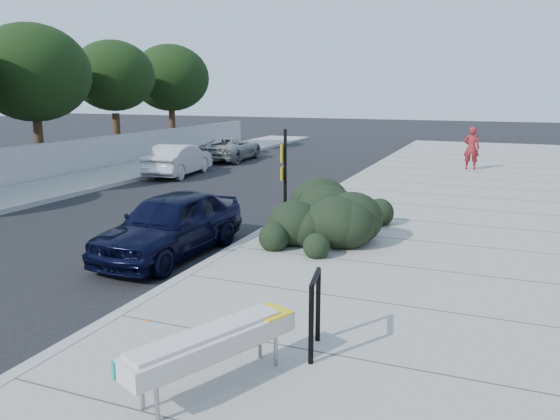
{
  "coord_description": "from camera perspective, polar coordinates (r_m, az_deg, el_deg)",
  "views": [
    {
      "loc": [
        5.24,
        -8.29,
        3.5
      ],
      "look_at": [
        0.98,
        2.27,
        1.0
      ],
      "focal_mm": 35.0,
      "sensor_mm": 36.0,
      "label": 1
    }
  ],
  "objects": [
    {
      "name": "sidewalk_near",
      "position": [
        13.73,
        22.75,
        -3.05
      ],
      "size": [
        11.2,
        50.0,
        0.15
      ],
      "primitive_type": "cube",
      "color": "gray",
      "rests_on": "ground"
    },
    {
      "name": "wagon_silver",
      "position": [
        23.34,
        -10.53,
        5.19
      ],
      "size": [
        1.85,
        4.14,
        1.32
      ],
      "primitive_type": "imported",
      "rotation": [
        0.0,
        0.0,
        3.26
      ],
      "color": "silver",
      "rests_on": "ground"
    },
    {
      "name": "ground",
      "position": [
        10.42,
        -9.82,
        -7.45
      ],
      "size": [
        120.0,
        120.0,
        0.0
      ],
      "primitive_type": "plane",
      "color": "black",
      "rests_on": "ground"
    },
    {
      "name": "bike_rack",
      "position": [
        7.15,
        3.66,
        -9.96
      ],
      "size": [
        0.19,
        0.71,
        1.06
      ],
      "rotation": [
        0.0,
        0.0,
        0.18
      ],
      "color": "black",
      "rests_on": "sidewalk_near"
    },
    {
      "name": "curb_near",
      "position": [
        14.69,
        0.42,
        -1.06
      ],
      "size": [
        0.22,
        50.0,
        0.17
      ],
      "primitive_type": "cube",
      "color": "#9E9E99",
      "rests_on": "ground"
    },
    {
      "name": "tree_far_d",
      "position": [
        24.78,
        -24.43,
        12.9
      ],
      "size": [
        4.6,
        4.6,
        6.16
      ],
      "color": "#332114",
      "rests_on": "ground"
    },
    {
      "name": "tree_far_e",
      "position": [
        28.5,
        -17.02,
        13.23
      ],
      "size": [
        4.0,
        4.0,
        5.9
      ],
      "color": "#332114",
      "rests_on": "ground"
    },
    {
      "name": "sign_post",
      "position": [
        12.33,
        0.48,
        3.42
      ],
      "size": [
        0.09,
        0.29,
        2.51
      ],
      "rotation": [
        0.0,
        0.0,
        0.01
      ],
      "color": "black",
      "rests_on": "sidewalk_near"
    },
    {
      "name": "hedge",
      "position": [
        12.81,
        5.55,
        0.38
      ],
      "size": [
        2.27,
        3.91,
        1.4
      ],
      "primitive_type": "ellipsoid",
      "rotation": [
        0.0,
        0.0,
        0.11
      ],
      "color": "black",
      "rests_on": "sidewalk_near"
    },
    {
      "name": "sedan_navy",
      "position": [
        11.96,
        -11.37,
        -1.44
      ],
      "size": [
        1.78,
        4.13,
        1.39
      ],
      "primitive_type": "imported",
      "rotation": [
        0.0,
        0.0,
        -0.03
      ],
      "color": "black",
      "rests_on": "ground"
    },
    {
      "name": "curb_far",
      "position": [
        19.07,
        -22.55,
        1.11
      ],
      "size": [
        0.22,
        50.0,
        0.17
      ],
      "primitive_type": "cube",
      "color": "#9E9E99",
      "rests_on": "ground"
    },
    {
      "name": "sidewalk_far",
      "position": [
        20.14,
        -25.61,
        1.37
      ],
      "size": [
        3.0,
        50.0,
        0.15
      ],
      "primitive_type": "cube",
      "color": "gray",
      "rests_on": "ground"
    },
    {
      "name": "suv_silver",
      "position": [
        28.12,
        -5.15,
        6.44
      ],
      "size": [
        2.36,
        4.55,
        1.23
      ],
      "primitive_type": "imported",
      "rotation": [
        0.0,
        0.0,
        3.22
      ],
      "color": "gray",
      "rests_on": "ground"
    },
    {
      "name": "tree_far_f",
      "position": [
        32.56,
        -11.38,
        13.36
      ],
      "size": [
        4.4,
        4.4,
        6.07
      ],
      "color": "#332114",
      "rests_on": "ground"
    },
    {
      "name": "bench",
      "position": [
        6.45,
        -7.01,
        -13.68
      ],
      "size": [
        1.33,
        2.2,
        0.67
      ],
      "rotation": [
        0.0,
        0.0,
        -0.42
      ],
      "color": "gray",
      "rests_on": "sidewalk_near"
    },
    {
      "name": "pedestrian",
      "position": [
        25.07,
        19.37,
        6.13
      ],
      "size": [
        0.68,
        0.45,
        1.85
      ],
      "primitive_type": "imported",
      "rotation": [
        0.0,
        0.0,
        3.13
      ],
      "color": "maroon",
      "rests_on": "sidewalk_near"
    }
  ]
}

